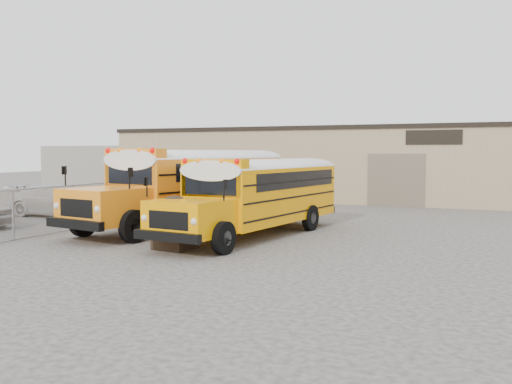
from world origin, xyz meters
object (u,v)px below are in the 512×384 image
at_px(school_bus_right, 324,183).
at_px(car_dark, 130,194).
at_px(tarp_bundle, 175,222).
at_px(car_white, 59,201).
at_px(school_bus_left, 278,176).

distance_m(school_bus_right, car_dark, 12.07).
distance_m(school_bus_right, tarp_bundle, 10.10).
distance_m(car_white, car_dark, 5.63).
relative_size(tarp_bundle, car_dark, 0.40).
distance_m(school_bus_left, tarp_bundle, 11.97).
relative_size(school_bus_right, car_dark, 2.37).
distance_m(tarp_bundle, car_dark, 15.18).
xyz_separation_m(school_bus_left, car_dark, (-8.89, -0.42, -1.18)).
relative_size(school_bus_left, car_dark, 2.68).
height_order(school_bus_right, car_dark, school_bus_right).
distance_m(tarp_bundle, car_white, 11.60).
relative_size(tarp_bundle, car_white, 0.33).
height_order(school_bus_left, car_white, school_bus_left).
height_order(car_white, car_dark, car_white).
height_order(school_bus_left, tarp_bundle, school_bus_left).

